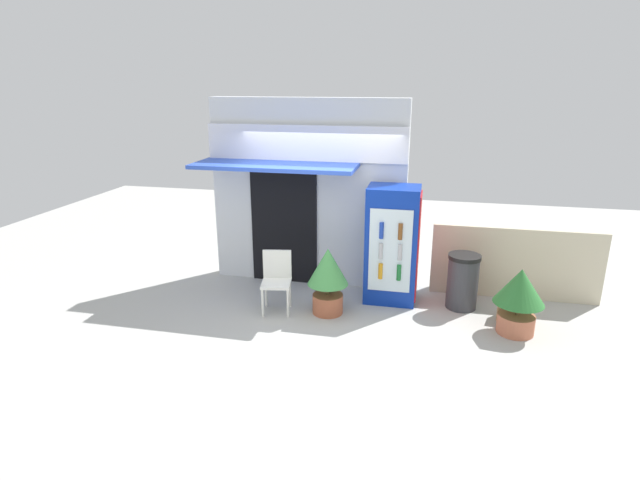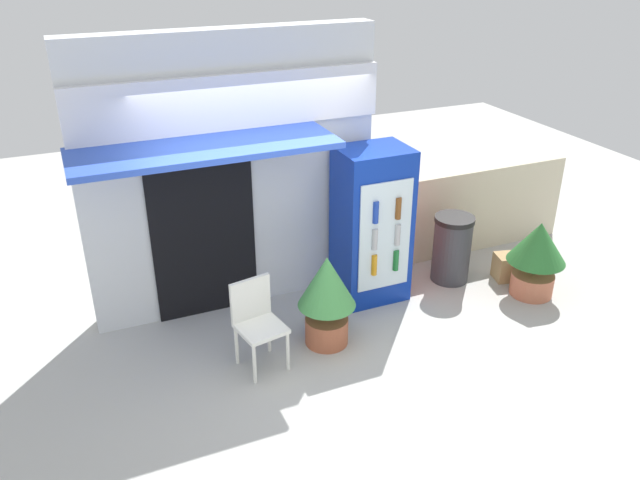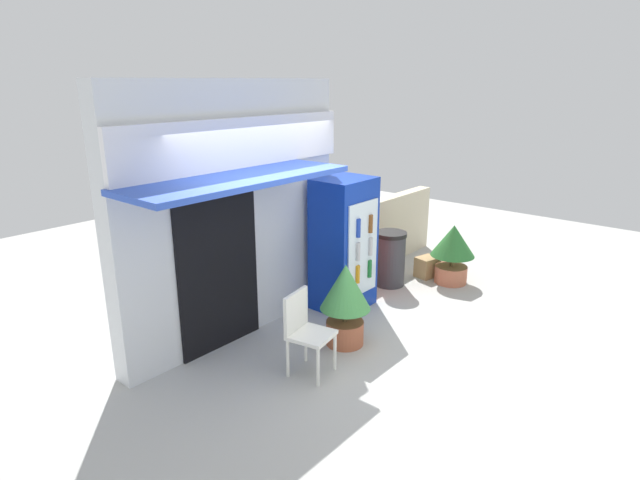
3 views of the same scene
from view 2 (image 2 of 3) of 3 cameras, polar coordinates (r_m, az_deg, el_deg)
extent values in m
plane|color=#B2B2AD|center=(6.41, -1.32, -10.88)|extent=(16.00, 16.00, 0.00)
cube|color=silver|center=(6.82, -8.00, 5.75)|extent=(3.17, 0.27, 3.02)
cube|color=white|center=(6.42, -8.02, 12.20)|extent=(3.17, 0.08, 0.55)
cube|color=blue|center=(6.04, -10.30, 8.16)|extent=(2.49, 0.87, 0.06)
cube|color=black|center=(6.81, -10.46, 0.78)|extent=(1.11, 0.03, 1.98)
cube|color=#0C2D9E|center=(7.09, 4.66, 1.35)|extent=(0.77, 0.61, 1.79)
cube|color=silver|center=(6.84, 5.87, 0.32)|extent=(0.61, 0.02, 1.25)
cube|color=red|center=(7.27, 7.42, 1.85)|extent=(0.02, 0.55, 1.61)
cylinder|color=orange|center=(6.91, 4.90, -2.25)|extent=(0.06, 0.06, 0.24)
cylinder|color=#196B2D|center=(7.03, 6.85, -1.83)|extent=(0.06, 0.06, 0.24)
cylinder|color=#B2B2B7|center=(6.77, 4.95, 0.07)|extent=(0.06, 0.06, 0.24)
cylinder|color=#B2B2B7|center=(6.89, 7.00, 0.47)|extent=(0.06, 0.06, 0.24)
cylinder|color=#1938A5|center=(6.64, 5.05, 2.49)|extent=(0.06, 0.06, 0.24)
cylinder|color=brown|center=(6.76, 7.07, 2.84)|extent=(0.06, 0.06, 0.24)
cylinder|color=white|center=(6.05, -5.92, -11.08)|extent=(0.04, 0.04, 0.43)
cylinder|color=white|center=(6.19, -2.92, -9.98)|extent=(0.04, 0.04, 0.43)
cylinder|color=white|center=(6.32, -7.53, -9.37)|extent=(0.04, 0.04, 0.43)
cylinder|color=white|center=(6.45, -4.62, -8.37)|extent=(0.04, 0.04, 0.43)
cube|color=white|center=(6.11, -5.34, -7.91)|extent=(0.49, 0.49, 0.04)
cube|color=white|center=(6.13, -6.30, -5.27)|extent=(0.42, 0.12, 0.43)
cylinder|color=#AD5B3D|center=(6.60, 0.60, -8.13)|extent=(0.45, 0.45, 0.29)
cylinder|color=brown|center=(6.47, 0.61, -6.46)|extent=(0.05, 0.05, 0.17)
cone|color=#47994C|center=(6.29, 0.63, -3.75)|extent=(0.59, 0.59, 0.54)
cylinder|color=#BC6B4C|center=(7.83, 18.53, -3.76)|extent=(0.49, 0.49, 0.27)
cylinder|color=brown|center=(7.73, 18.76, -2.35)|extent=(0.05, 0.05, 0.17)
cone|color=#2D7533|center=(7.58, 19.11, -0.19)|extent=(0.66, 0.66, 0.48)
cylinder|color=#38383D|center=(7.78, 11.77, -0.96)|extent=(0.45, 0.45, 0.77)
cylinder|color=black|center=(7.60, 12.06, 1.84)|extent=(0.47, 0.47, 0.06)
cube|color=beige|center=(8.59, 14.03, 2.78)|extent=(2.54, 0.21, 1.13)
cube|color=tan|center=(8.06, 16.62, -2.33)|extent=(0.38, 0.33, 0.32)
camera|label=1|loc=(4.00, 88.22, -8.55)|focal=28.54mm
camera|label=3|loc=(2.87, -70.41, -9.91)|focal=29.10mm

